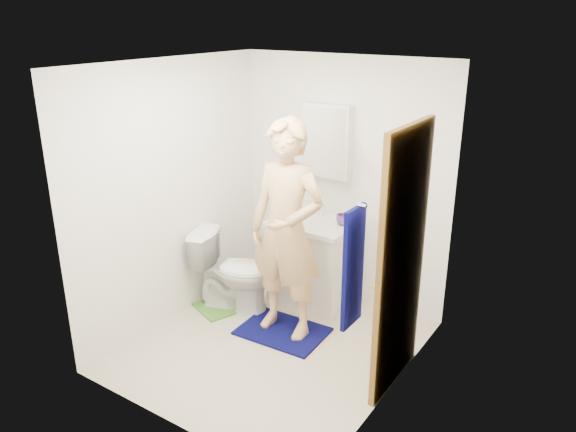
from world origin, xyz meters
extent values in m
cube|color=beige|center=(0.00, 0.00, -0.01)|extent=(2.20, 2.40, 0.02)
cube|color=white|center=(0.00, 0.00, 2.41)|extent=(2.20, 2.40, 0.02)
cube|color=white|center=(0.00, 1.21, 1.20)|extent=(2.20, 0.02, 2.40)
cube|color=white|center=(0.00, -1.21, 1.20)|extent=(2.20, 0.02, 2.40)
cube|color=white|center=(-1.11, 0.00, 1.20)|extent=(0.02, 2.40, 2.40)
cube|color=white|center=(1.11, 0.00, 1.20)|extent=(0.02, 2.40, 2.40)
cube|color=white|center=(-0.15, 0.91, 0.40)|extent=(0.75, 0.55, 0.80)
cube|color=white|center=(-0.15, 0.91, 0.83)|extent=(0.79, 0.59, 0.05)
cylinder|color=white|center=(-0.15, 0.91, 0.84)|extent=(0.40, 0.40, 0.03)
cylinder|color=silver|center=(-0.15, 1.09, 0.91)|extent=(0.03, 0.03, 0.12)
cube|color=white|center=(-0.15, 1.14, 1.60)|extent=(0.50, 0.12, 0.70)
cube|color=white|center=(-0.15, 1.08, 1.60)|extent=(0.46, 0.01, 0.66)
cube|color=olive|center=(1.07, 0.15, 1.02)|extent=(0.05, 0.80, 2.05)
sphere|color=gold|center=(1.03, -0.17, 0.95)|extent=(0.07, 0.07, 0.07)
cube|color=#070949|center=(1.03, -0.57, 1.25)|extent=(0.03, 0.24, 0.80)
cylinder|color=silver|center=(1.07, -0.57, 1.67)|extent=(0.06, 0.02, 0.02)
imported|color=white|center=(-0.71, 0.35, 0.40)|extent=(0.87, 0.65, 0.79)
cube|color=#070949|center=(-0.05, 0.23, 0.01)|extent=(0.79, 0.58, 0.02)
cube|color=#4D9331|center=(-0.83, 0.23, 0.01)|extent=(0.52, 0.48, 0.02)
imported|color=#B95667|center=(-0.43, 0.84, 0.95)|extent=(0.12, 0.12, 0.20)
imported|color=#5E408E|center=(0.13, 0.99, 0.90)|extent=(0.14, 0.14, 0.10)
imported|color=#E0B37E|center=(-0.03, 0.27, 0.99)|extent=(0.72, 0.48, 1.94)
camera|label=1|loc=(2.45, -3.45, 2.76)|focal=35.00mm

